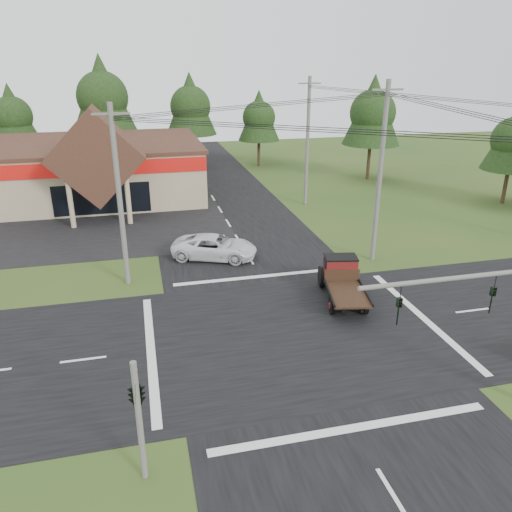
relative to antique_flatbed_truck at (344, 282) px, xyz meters
name	(u,v)px	position (x,y,z in m)	size (l,w,h in m)	color
ground	(295,333)	(-3.69, -2.83, -1.13)	(120.00, 120.00, 0.00)	#2A4819
road_ns	(295,333)	(-3.69, -2.83, -1.12)	(12.00, 120.00, 0.02)	black
road_ew	(295,333)	(-3.69, -2.83, -1.11)	(120.00, 12.00, 0.02)	black
parking_apron	(49,232)	(-17.69, 16.17, -1.11)	(28.00, 14.00, 0.02)	black
cvs_building	(41,170)	(-19.39, 26.74, 1.65)	(30.40, 18.20, 9.19)	tan
traffic_signal_corner	(136,383)	(-11.19, -10.16, 2.40)	(0.53, 2.48, 4.40)	#595651
utility_pole_nw	(119,196)	(-11.69, 5.17, 4.26)	(2.00, 0.30, 10.50)	#595651
utility_pole_ne	(380,173)	(4.31, 5.17, 4.76)	(2.00, 0.30, 11.50)	#595651
utility_pole_n	(307,141)	(4.31, 19.17, 4.61)	(2.00, 0.30, 11.20)	#595651
tree_row_b	(12,114)	(-23.69, 39.17, 5.58)	(5.60, 5.60, 10.10)	#332316
tree_row_c	(102,95)	(-13.69, 38.17, 7.60)	(7.28, 7.28, 13.13)	#332316
tree_row_d	(190,104)	(-3.69, 39.17, 6.25)	(6.16, 6.16, 11.11)	#332316
tree_row_e	(259,116)	(4.31, 37.17, 4.91)	(5.04, 5.04, 9.09)	#332316
tree_side_ne	(373,111)	(14.31, 27.17, 6.25)	(6.16, 6.16, 11.11)	#332316
antique_flatbed_truck	(344,282)	(0.00, 0.00, 0.00)	(2.05, 5.38, 2.25)	#54160C
white_pickup	(215,247)	(-5.95, 7.96, -0.34)	(2.61, 5.66, 1.57)	white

